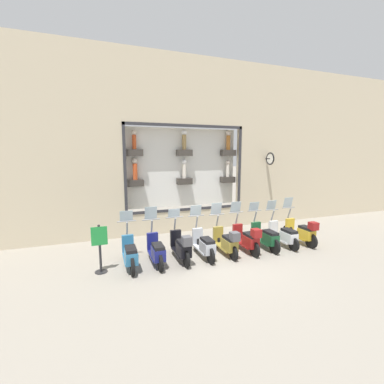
{
  "coord_description": "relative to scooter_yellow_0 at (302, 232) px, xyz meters",
  "views": [
    {
      "loc": [
        -7.32,
        3.56,
        3.45
      ],
      "look_at": [
        1.8,
        0.32,
        2.04
      ],
      "focal_mm": 24.0,
      "sensor_mm": 36.0,
      "label": 1
    }
  ],
  "objects": [
    {
      "name": "building_facade",
      "position": [
        3.3,
        3.68,
        3.38
      ],
      "size": [
        1.22,
        36.0,
        7.61
      ],
      "color": "beige",
      "rests_on": "ground_plane"
    },
    {
      "name": "scooter_black_6",
      "position": [
        -0.0,
        4.89,
        -0.0
      ],
      "size": [
        1.81,
        0.6,
        1.57
      ],
      "color": "black",
      "rests_on": "ground_plane"
    },
    {
      "name": "scooter_silver_5",
      "position": [
        0.05,
        4.08,
        -0.05
      ],
      "size": [
        1.8,
        0.6,
        1.65
      ],
      "color": "black",
      "rests_on": "ground_plane"
    },
    {
      "name": "shop_sign_post",
      "position": [
        0.03,
        7.38,
        0.27
      ],
      "size": [
        0.36,
        0.45,
        1.44
      ],
      "color": "#232326",
      "rests_on": "ground_plane"
    },
    {
      "name": "scooter_navy_7",
      "position": [
        0.06,
        5.71,
        -0.05
      ],
      "size": [
        1.8,
        0.61,
        1.71
      ],
      "color": "black",
      "rests_on": "ground_plane"
    },
    {
      "name": "ground_plane",
      "position": [
        -0.3,
        3.68,
        -0.49
      ],
      "size": [
        120.0,
        120.0,
        0.0
      ],
      "primitive_type": "plane",
      "color": "gray"
    },
    {
      "name": "scooter_teal_8",
      "position": [
        0.06,
        6.52,
        -0.04
      ],
      "size": [
        1.81,
        0.61,
        1.63
      ],
      "color": "black",
      "rests_on": "ground_plane"
    },
    {
      "name": "scooter_white_1",
      "position": [
        0.05,
        0.82,
        -0.06
      ],
      "size": [
        1.8,
        0.61,
        1.63
      ],
      "color": "black",
      "rests_on": "ground_plane"
    },
    {
      "name": "scooter_olive_4",
      "position": [
        -0.01,
        3.26,
        -0.02
      ],
      "size": [
        1.8,
        0.6,
        1.68
      ],
      "color": "black",
      "rests_on": "ground_plane"
    },
    {
      "name": "scooter_yellow_0",
      "position": [
        0.0,
        0.0,
        0.0
      ],
      "size": [
        1.81,
        0.61,
        1.71
      ],
      "color": "black",
      "rests_on": "ground_plane"
    },
    {
      "name": "scooter_green_2",
      "position": [
        0.05,
        1.63,
        -0.05
      ],
      "size": [
        1.81,
        0.61,
        1.61
      ],
      "color": "black",
      "rests_on": "ground_plane"
    },
    {
      "name": "scooter_red_3",
      "position": [
        -0.0,
        2.45,
        -0.01
      ],
      "size": [
        1.8,
        0.6,
        1.68
      ],
      "color": "black",
      "rests_on": "ground_plane"
    }
  ]
}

